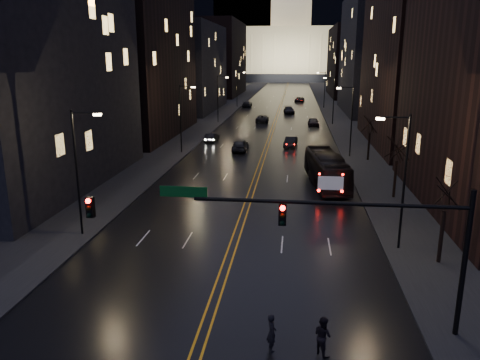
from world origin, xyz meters
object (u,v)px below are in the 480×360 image
(oncoming_car_a, at_px, (240,145))
(pedestrian_b, at_px, (323,336))
(receding_car_a, at_px, (291,142))
(traffic_signal, at_px, (337,227))
(bus, at_px, (326,169))
(oncoming_car_b, at_px, (212,138))
(pedestrian_a, at_px, (272,333))

(oncoming_car_a, height_order, pedestrian_b, pedestrian_b)
(receding_car_a, xyz_separation_m, pedestrian_b, (1.99, -48.36, 0.17))
(traffic_signal, bearing_deg, bus, 87.21)
(traffic_signal, bearing_deg, oncoming_car_b, 106.38)
(traffic_signal, relative_size, pedestrian_a, 9.97)
(oncoming_car_a, height_order, pedestrian_a, pedestrian_a)
(oncoming_car_b, relative_size, pedestrian_b, 2.29)
(traffic_signal, height_order, oncoming_car_a, traffic_signal)
(traffic_signal, bearing_deg, oncoming_car_a, 102.36)
(traffic_signal, height_order, pedestrian_a, traffic_signal)
(pedestrian_b, bearing_deg, oncoming_car_a, -27.84)
(traffic_signal, height_order, bus, traffic_signal)
(bus, relative_size, oncoming_car_a, 2.37)
(bus, xyz_separation_m, oncoming_car_a, (-10.58, 16.50, -0.78))
(receding_car_a, bearing_deg, pedestrian_a, -82.97)
(traffic_signal, distance_m, bus, 26.26)
(oncoming_car_a, bearing_deg, receding_car_a, -149.24)
(pedestrian_a, height_order, pedestrian_b, pedestrian_b)
(pedestrian_a, bearing_deg, oncoming_car_b, -5.96)
(oncoming_car_b, xyz_separation_m, pedestrian_b, (13.88, -51.00, 0.22))
(traffic_signal, xyz_separation_m, oncoming_car_a, (-9.31, 42.50, -4.27))
(pedestrian_a, bearing_deg, pedestrian_b, -108.88)
(bus, bearing_deg, oncoming_car_b, 117.06)
(oncoming_car_b, bearing_deg, pedestrian_a, 107.93)
(receding_car_a, bearing_deg, oncoming_car_a, -143.09)
(oncoming_car_b, distance_m, pedestrian_a, 52.33)
(oncoming_car_b, xyz_separation_m, pedestrian_a, (11.70, -51.00, 0.20))
(oncoming_car_a, relative_size, pedestrian_a, 2.81)
(pedestrian_b, bearing_deg, traffic_signal, -53.68)
(oncoming_car_a, xyz_separation_m, pedestrian_a, (6.61, -44.49, 0.04))
(bus, distance_m, oncoming_car_a, 19.62)
(oncoming_car_b, height_order, receding_car_a, receding_car_a)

